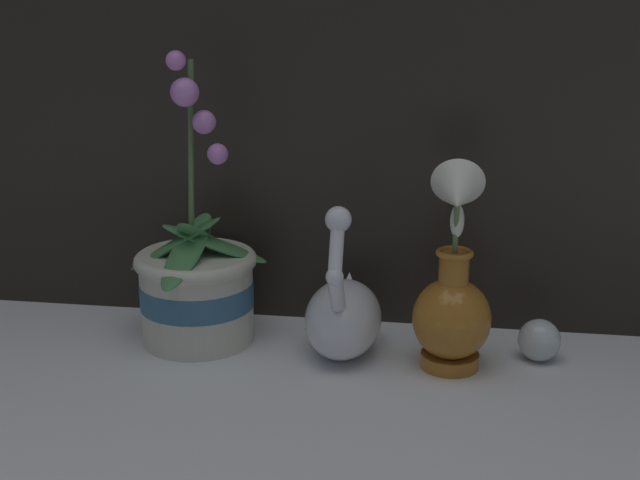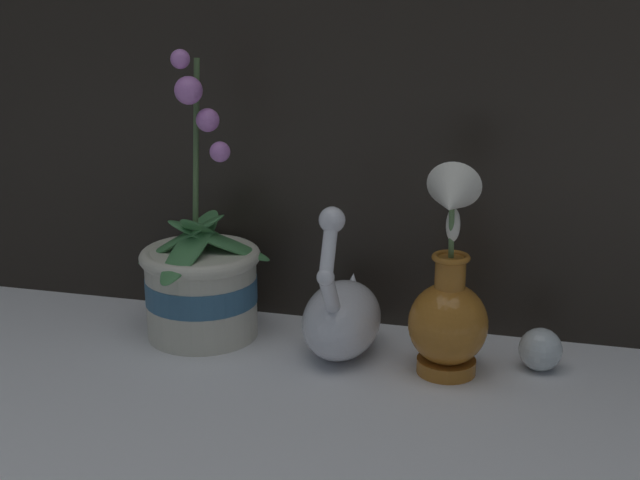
{
  "view_description": "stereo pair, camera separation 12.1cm",
  "coord_description": "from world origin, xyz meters",
  "px_view_note": "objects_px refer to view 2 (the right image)",
  "views": [
    {
      "loc": [
        0.14,
        -1.03,
        0.51
      ],
      "look_at": [
        -0.03,
        0.11,
        0.16
      ],
      "focal_mm": 50.0,
      "sensor_mm": 36.0,
      "label": 1
    },
    {
      "loc": [
        0.26,
        -1.01,
        0.51
      ],
      "look_at": [
        -0.03,
        0.11,
        0.16
      ],
      "focal_mm": 50.0,
      "sensor_mm": 36.0,
      "label": 2
    }
  ],
  "objects_px": {
    "orchid_potted_plant": "(201,280)",
    "swan_figurine": "(343,314)",
    "glass_sphere": "(540,349)",
    "blue_vase": "(449,305)"
  },
  "relations": [
    {
      "from": "orchid_potted_plant",
      "to": "blue_vase",
      "type": "distance_m",
      "value": 0.36
    },
    {
      "from": "blue_vase",
      "to": "orchid_potted_plant",
      "type": "bearing_deg",
      "value": 173.36
    },
    {
      "from": "orchid_potted_plant",
      "to": "swan_figurine",
      "type": "bearing_deg",
      "value": -3.98
    },
    {
      "from": "orchid_potted_plant",
      "to": "glass_sphere",
      "type": "bearing_deg",
      "value": 0.25
    },
    {
      "from": "swan_figurine",
      "to": "blue_vase",
      "type": "height_order",
      "value": "blue_vase"
    },
    {
      "from": "swan_figurine",
      "to": "glass_sphere",
      "type": "bearing_deg",
      "value": 3.65
    },
    {
      "from": "orchid_potted_plant",
      "to": "glass_sphere",
      "type": "xyz_separation_m",
      "value": [
        0.48,
        0.0,
        -0.06
      ]
    },
    {
      "from": "swan_figurine",
      "to": "glass_sphere",
      "type": "height_order",
      "value": "swan_figurine"
    },
    {
      "from": "swan_figurine",
      "to": "blue_vase",
      "type": "distance_m",
      "value": 0.15
    },
    {
      "from": "orchid_potted_plant",
      "to": "blue_vase",
      "type": "height_order",
      "value": "orchid_potted_plant"
    }
  ]
}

